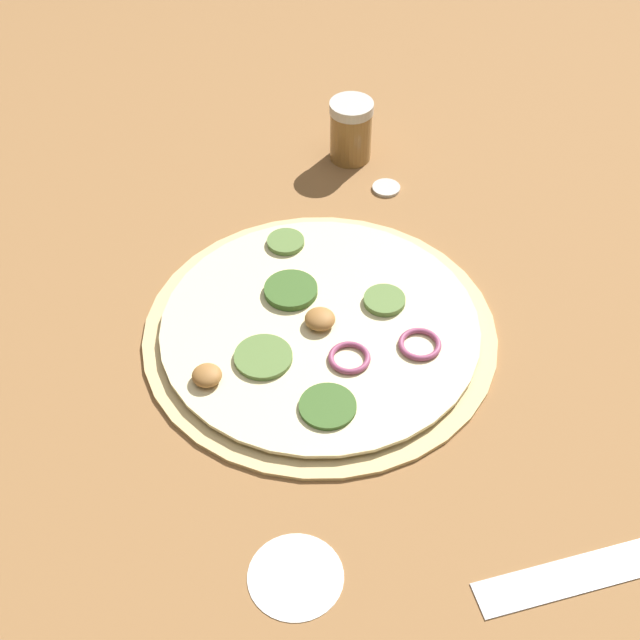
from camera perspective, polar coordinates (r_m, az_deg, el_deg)
name	(u,v)px	position (r m, az deg, el deg)	size (l,w,h in m)	color
ground_plane	(320,333)	(0.88, 0.00, -0.84)	(3.00, 3.00, 0.00)	olive
pizza	(319,329)	(0.87, -0.04, -0.57)	(0.35, 0.35, 0.03)	#D6B77A
spice_jar	(351,130)	(1.08, 1.99, 12.04)	(0.05, 0.05, 0.08)	olive
loose_cap	(386,187)	(1.05, 4.27, 8.50)	(0.03, 0.03, 0.01)	beige
flour_patch	(296,576)	(0.73, -1.57, -16.08)	(0.08, 0.08, 0.00)	white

